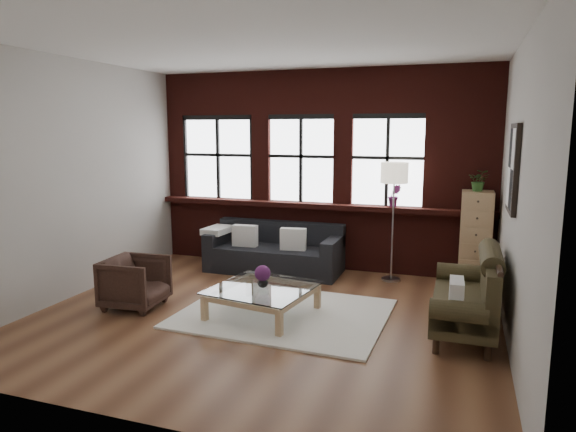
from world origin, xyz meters
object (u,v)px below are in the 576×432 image
(vintage_settee, at_px, (464,292))
(coffee_table, at_px, (263,302))
(dark_sofa, at_px, (274,248))
(armchair, at_px, (135,282))
(vase, at_px, (263,282))
(floor_lamp, at_px, (393,217))
(drawer_chest, at_px, (475,240))

(vintage_settee, bearing_deg, coffee_table, -172.76)
(dark_sofa, xyz_separation_m, armchair, (-1.10, -2.15, -0.06))
(coffee_table, xyz_separation_m, vase, (-0.00, -0.00, 0.25))
(armchair, bearing_deg, coffee_table, -86.15)
(dark_sofa, bearing_deg, floor_lamp, 3.68)
(armchair, height_order, floor_lamp, floor_lamp)
(vintage_settee, bearing_deg, drawer_chest, 85.63)
(vintage_settee, height_order, drawer_chest, drawer_chest)
(coffee_table, relative_size, drawer_chest, 0.80)
(vase, distance_m, drawer_chest, 3.22)
(coffee_table, distance_m, drawer_chest, 3.25)
(armchair, relative_size, vase, 5.32)
(vintage_settee, xyz_separation_m, armchair, (-3.98, -0.52, -0.12))
(armchair, xyz_separation_m, vase, (1.66, 0.23, 0.11))
(dark_sofa, xyz_separation_m, vintage_settee, (2.88, -1.62, 0.06))
(armchair, bearing_deg, dark_sofa, -31.01)
(dark_sofa, distance_m, floor_lamp, 1.94)
(vintage_settee, bearing_deg, armchair, -172.51)
(coffee_table, bearing_deg, vintage_settee, 7.24)
(dark_sofa, bearing_deg, coffee_table, -73.55)
(vase, bearing_deg, dark_sofa, 106.45)
(dark_sofa, height_order, vase, dark_sofa)
(coffee_table, height_order, vase, vase)
(coffee_table, bearing_deg, drawer_chest, 40.25)
(armchair, relative_size, coffee_table, 0.64)
(drawer_chest, height_order, floor_lamp, floor_lamp)
(coffee_table, height_order, drawer_chest, drawer_chest)
(vintage_settee, height_order, coffee_table, vintage_settee)
(coffee_table, bearing_deg, vase, -135.00)
(dark_sofa, height_order, vintage_settee, vintage_settee)
(dark_sofa, distance_m, armchair, 2.41)
(coffee_table, distance_m, vase, 0.25)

